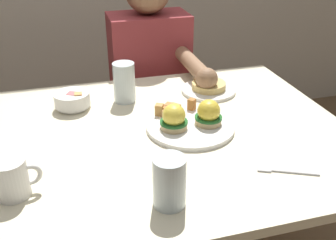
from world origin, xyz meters
TOP-DOWN VIEW (x-y plane):
  - dining_table at (0.00, 0.00)m, footprint 1.20×0.90m
  - eggs_benedict_plate at (0.12, 0.00)m, footprint 0.27×0.27m
  - fruit_bowl at (-0.22, 0.24)m, footprint 0.12×0.12m
  - coffee_mug at (-0.38, -0.19)m, footprint 0.11×0.08m
  - fork at (0.28, -0.28)m, footprint 0.15×0.08m
  - water_glass_near at (-0.04, 0.25)m, footprint 0.08×0.08m
  - water_glass_far at (-0.04, -0.32)m, footprint 0.08×0.08m
  - side_plate at (0.27, 0.25)m, footprint 0.20×0.20m
  - diner_person at (0.14, 0.60)m, footprint 0.34×0.54m

SIDE VIEW (x-z plane):
  - dining_table at x=0.00m, z-range 0.26..1.00m
  - diner_person at x=0.14m, z-range 0.08..1.22m
  - fork at x=0.28m, z-range 0.74..0.74m
  - side_plate at x=0.27m, z-range 0.74..0.77m
  - eggs_benedict_plate at x=0.12m, z-range 0.72..0.81m
  - fruit_bowl at x=-0.22m, z-range 0.74..0.80m
  - coffee_mug at x=-0.38m, z-range 0.74..0.84m
  - water_glass_far at x=-0.04m, z-range 0.73..0.86m
  - water_glass_near at x=-0.04m, z-range 0.73..0.87m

